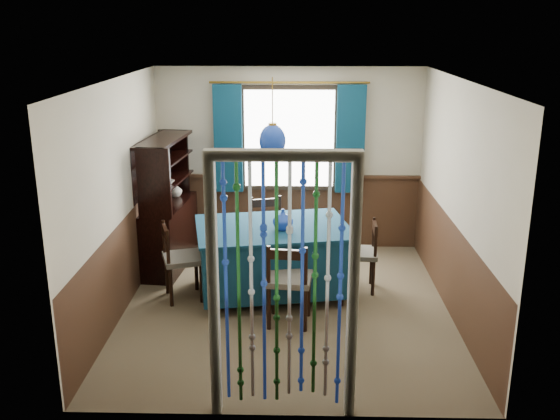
{
  "coord_description": "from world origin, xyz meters",
  "views": [
    {
      "loc": [
        0.09,
        -6.36,
        3.07
      ],
      "look_at": [
        -0.08,
        0.33,
        1.03
      ],
      "focal_mm": 40.0,
      "sensor_mm": 36.0,
      "label": 1
    }
  ],
  "objects_px": {
    "chair_near": "(289,281)",
    "chair_far": "(268,232)",
    "chair_left": "(180,259)",
    "sideboard": "(167,223)",
    "pendant_lamp": "(273,141)",
    "vase_table": "(283,220)",
    "bowl_shelf": "(165,183)",
    "chair_right": "(362,253)",
    "dining_table": "(273,255)",
    "vase_sideboard": "(175,189)"
  },
  "relations": [
    {
      "from": "dining_table",
      "to": "chair_right",
      "type": "height_order",
      "value": "chair_right"
    },
    {
      "from": "chair_left",
      "to": "sideboard",
      "type": "height_order",
      "value": "sideboard"
    },
    {
      "from": "vase_table",
      "to": "vase_sideboard",
      "type": "xyz_separation_m",
      "value": [
        -1.45,
        1.29,
        0.01
      ]
    },
    {
      "from": "dining_table",
      "to": "vase_sideboard",
      "type": "bearing_deg",
      "value": 127.61
    },
    {
      "from": "chair_left",
      "to": "pendant_lamp",
      "type": "distance_m",
      "value": 1.71
    },
    {
      "from": "bowl_shelf",
      "to": "chair_far",
      "type": "bearing_deg",
      "value": 8.71
    },
    {
      "from": "vase_sideboard",
      "to": "pendant_lamp",
      "type": "bearing_deg",
      "value": -41.55
    },
    {
      "from": "pendant_lamp",
      "to": "dining_table",
      "type": "bearing_deg",
      "value": 116.57
    },
    {
      "from": "bowl_shelf",
      "to": "vase_sideboard",
      "type": "xyz_separation_m",
      "value": [
        0.0,
        0.58,
        -0.24
      ]
    },
    {
      "from": "chair_near",
      "to": "bowl_shelf",
      "type": "distance_m",
      "value": 2.16
    },
    {
      "from": "chair_far",
      "to": "chair_left",
      "type": "height_order",
      "value": "chair_far"
    },
    {
      "from": "vase_table",
      "to": "bowl_shelf",
      "type": "relative_size",
      "value": 0.95
    },
    {
      "from": "chair_far",
      "to": "bowl_shelf",
      "type": "height_order",
      "value": "bowl_shelf"
    },
    {
      "from": "pendant_lamp",
      "to": "bowl_shelf",
      "type": "bearing_deg",
      "value": 155.77
    },
    {
      "from": "chair_left",
      "to": "pendant_lamp",
      "type": "relative_size",
      "value": 1.03
    },
    {
      "from": "vase_table",
      "to": "bowl_shelf",
      "type": "height_order",
      "value": "bowl_shelf"
    },
    {
      "from": "bowl_shelf",
      "to": "pendant_lamp",
      "type": "bearing_deg",
      "value": -24.23
    },
    {
      "from": "chair_near",
      "to": "chair_left",
      "type": "distance_m",
      "value": 1.38
    },
    {
      "from": "sideboard",
      "to": "chair_far",
      "type": "bearing_deg",
      "value": 3.77
    },
    {
      "from": "chair_near",
      "to": "vase_sideboard",
      "type": "distance_m",
      "value": 2.51
    },
    {
      "from": "sideboard",
      "to": "vase_table",
      "type": "xyz_separation_m",
      "value": [
        1.51,
        -0.95,
        0.35
      ]
    },
    {
      "from": "dining_table",
      "to": "chair_near",
      "type": "distance_m",
      "value": 0.78
    },
    {
      "from": "vase_table",
      "to": "bowl_shelf",
      "type": "xyz_separation_m",
      "value": [
        -1.45,
        0.71,
        0.24
      ]
    },
    {
      "from": "chair_left",
      "to": "bowl_shelf",
      "type": "relative_size",
      "value": 3.94
    },
    {
      "from": "chair_right",
      "to": "vase_table",
      "type": "xyz_separation_m",
      "value": [
        -0.92,
        -0.27,
        0.49
      ]
    },
    {
      "from": "pendant_lamp",
      "to": "chair_right",
      "type": "bearing_deg",
      "value": 8.46
    },
    {
      "from": "chair_right",
      "to": "vase_sideboard",
      "type": "relative_size",
      "value": 4.13
    },
    {
      "from": "chair_right",
      "to": "chair_far",
      "type": "bearing_deg",
      "value": 63.47
    },
    {
      "from": "chair_far",
      "to": "chair_right",
      "type": "xyz_separation_m",
      "value": [
        1.13,
        -0.64,
        -0.04
      ]
    },
    {
      "from": "dining_table",
      "to": "vase_table",
      "type": "xyz_separation_m",
      "value": [
        0.12,
        -0.11,
        0.46
      ]
    },
    {
      "from": "sideboard",
      "to": "bowl_shelf",
      "type": "distance_m",
      "value": 0.64
    },
    {
      "from": "chair_near",
      "to": "chair_far",
      "type": "height_order",
      "value": "chair_near"
    },
    {
      "from": "dining_table",
      "to": "vase_sideboard",
      "type": "xyz_separation_m",
      "value": [
        -1.33,
        1.18,
        0.47
      ]
    },
    {
      "from": "dining_table",
      "to": "chair_far",
      "type": "relative_size",
      "value": 2.09
    },
    {
      "from": "dining_table",
      "to": "bowl_shelf",
      "type": "height_order",
      "value": "bowl_shelf"
    },
    {
      "from": "dining_table",
      "to": "sideboard",
      "type": "xyz_separation_m",
      "value": [
        -1.39,
        0.83,
        0.11
      ]
    },
    {
      "from": "chair_far",
      "to": "chair_right",
      "type": "distance_m",
      "value": 1.3
    },
    {
      "from": "dining_table",
      "to": "pendant_lamp",
      "type": "xyz_separation_m",
      "value": [
        0.0,
        -0.0,
        1.34
      ]
    },
    {
      "from": "chair_near",
      "to": "chair_far",
      "type": "distance_m",
      "value": 1.57
    },
    {
      "from": "sideboard",
      "to": "chair_right",
      "type": "bearing_deg",
      "value": -9.88
    },
    {
      "from": "dining_table",
      "to": "sideboard",
      "type": "distance_m",
      "value": 1.63
    },
    {
      "from": "chair_far",
      "to": "pendant_lamp",
      "type": "bearing_deg",
      "value": 83.54
    },
    {
      "from": "pendant_lamp",
      "to": "chair_left",
      "type": "bearing_deg",
      "value": -171.82
    },
    {
      "from": "chair_left",
      "to": "chair_right",
      "type": "bearing_deg",
      "value": 80.14
    },
    {
      "from": "chair_far",
      "to": "pendant_lamp",
      "type": "relative_size",
      "value": 1.06
    },
    {
      "from": "bowl_shelf",
      "to": "dining_table",
      "type": "bearing_deg",
      "value": -24.23
    },
    {
      "from": "sideboard",
      "to": "pendant_lamp",
      "type": "distance_m",
      "value": 2.03
    },
    {
      "from": "chair_far",
      "to": "chair_left",
      "type": "distance_m",
      "value": 1.34
    },
    {
      "from": "dining_table",
      "to": "vase_sideboard",
      "type": "relative_size",
      "value": 9.35
    },
    {
      "from": "vase_table",
      "to": "sideboard",
      "type": "bearing_deg",
      "value": 147.94
    }
  ]
}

